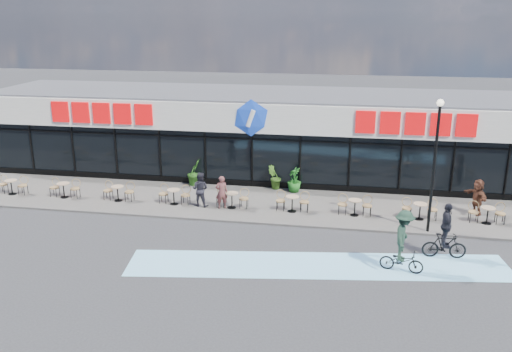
# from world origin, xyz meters

# --- Properties ---
(ground) EXTENTS (120.00, 120.00, 0.00)m
(ground) POSITION_xyz_m (0.00, 0.00, 0.00)
(ground) COLOR #28282B
(ground) RESTS_ON ground
(sidewalk) EXTENTS (44.00, 5.00, 0.10)m
(sidewalk) POSITION_xyz_m (0.00, 4.50, 0.05)
(sidewalk) COLOR #524E48
(sidewalk) RESTS_ON ground
(bike_lane) EXTENTS (14.17, 4.13, 0.01)m
(bike_lane) POSITION_xyz_m (4.00, -1.50, 0.01)
(bike_lane) COLOR #7AC3E8
(bike_lane) RESTS_ON ground
(building) EXTENTS (30.60, 6.57, 4.75)m
(building) POSITION_xyz_m (-0.00, 9.93, 2.34)
(building) COLOR black
(building) RESTS_ON ground
(lamp_post) EXTENTS (0.28, 0.28, 5.57)m
(lamp_post) POSITION_xyz_m (8.36, 2.30, 3.38)
(lamp_post) COLOR black
(lamp_post) RESTS_ON sidewalk
(bistro_set_0) EXTENTS (1.54, 0.62, 0.90)m
(bistro_set_0) POSITION_xyz_m (-11.70, 3.71, 0.56)
(bistro_set_0) COLOR tan
(bistro_set_0) RESTS_ON sidewalk
(bistro_set_1) EXTENTS (1.54, 0.62, 0.90)m
(bistro_set_1) POSITION_xyz_m (-8.86, 3.71, 0.56)
(bistro_set_1) COLOR tan
(bistro_set_1) RESTS_ON sidewalk
(bistro_set_2) EXTENTS (1.54, 0.62, 0.90)m
(bistro_set_2) POSITION_xyz_m (-6.02, 3.71, 0.56)
(bistro_set_2) COLOR tan
(bistro_set_2) RESTS_ON sidewalk
(bistro_set_3) EXTENTS (1.54, 0.62, 0.90)m
(bistro_set_3) POSITION_xyz_m (-3.19, 3.71, 0.56)
(bistro_set_3) COLOR tan
(bistro_set_3) RESTS_ON sidewalk
(bistro_set_4) EXTENTS (1.54, 0.62, 0.90)m
(bistro_set_4) POSITION_xyz_m (-0.35, 3.71, 0.56)
(bistro_set_4) COLOR tan
(bistro_set_4) RESTS_ON sidewalk
(bistro_set_5) EXTENTS (1.54, 0.62, 0.90)m
(bistro_set_5) POSITION_xyz_m (2.49, 3.71, 0.56)
(bistro_set_5) COLOR tan
(bistro_set_5) RESTS_ON sidewalk
(bistro_set_6) EXTENTS (1.54, 0.62, 0.90)m
(bistro_set_6) POSITION_xyz_m (5.32, 3.71, 0.56)
(bistro_set_6) COLOR tan
(bistro_set_6) RESTS_ON sidewalk
(bistro_set_7) EXTENTS (1.54, 0.62, 0.90)m
(bistro_set_7) POSITION_xyz_m (8.16, 3.71, 0.56)
(bistro_set_7) COLOR tan
(bistro_set_7) RESTS_ON sidewalk
(bistro_set_8) EXTENTS (1.54, 0.62, 0.90)m
(bistro_set_8) POSITION_xyz_m (11.00, 3.71, 0.56)
(bistro_set_8) COLOR tan
(bistro_set_8) RESTS_ON sidewalk
(potted_plant_left) EXTENTS (0.87, 0.94, 1.36)m
(potted_plant_left) POSITION_xyz_m (-3.07, 6.71, 0.78)
(potted_plant_left) COLOR #2C621C
(potted_plant_left) RESTS_ON sidewalk
(potted_plant_mid) EXTENTS (0.94, 0.94, 1.26)m
(potted_plant_mid) POSITION_xyz_m (2.28, 6.49, 0.73)
(potted_plant_mid) COLOR #1D611B
(potted_plant_mid) RESTS_ON sidewalk
(potted_plant_right) EXTENTS (0.89, 0.85, 1.26)m
(potted_plant_right) POSITION_xyz_m (1.22, 6.73, 0.73)
(potted_plant_right) COLOR #315718
(potted_plant_right) RESTS_ON sidewalk
(patron_left) EXTENTS (0.67, 0.55, 1.57)m
(patron_left) POSITION_xyz_m (-0.81, 3.50, 0.89)
(patron_left) COLOR brown
(patron_left) RESTS_ON sidewalk
(patron_right) EXTENTS (0.88, 0.73, 1.65)m
(patron_right) POSITION_xyz_m (-1.88, 3.63, 0.93)
(patron_right) COLOR black
(patron_right) RESTS_ON sidewalk
(pedestrian_a) EXTENTS (1.07, 1.59, 1.64)m
(pedestrian_a) POSITION_xyz_m (10.76, 4.77, 0.92)
(pedestrian_a) COLOR #4D291B
(pedestrian_a) RESTS_ON sidewalk
(cyclist_a) EXTENTS (1.61, 1.32, 2.32)m
(cyclist_a) POSITION_xyz_m (6.98, -1.46, 1.09)
(cyclist_a) COLOR black
(cyclist_a) RESTS_ON ground
(cyclist_b) EXTENTS (1.66, 1.04, 2.19)m
(cyclist_b) POSITION_xyz_m (8.66, -0.03, 0.91)
(cyclist_b) COLOR black
(cyclist_b) RESTS_ON ground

